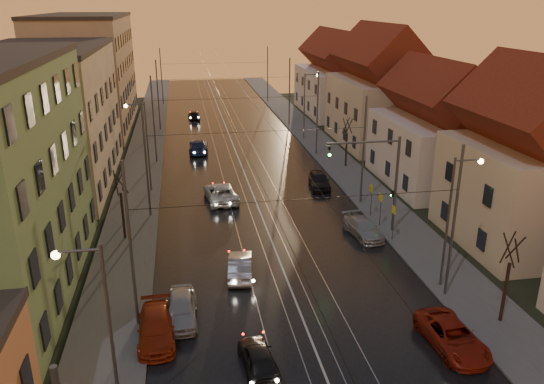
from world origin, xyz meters
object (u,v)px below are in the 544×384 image
street_lamp_0 (101,321)px  parked_left_3 (181,308)px  driving_car_0 (258,358)px  driving_car_1 (240,266)px  street_lamp_3 (307,99)px  driving_car_4 (194,115)px  parked_right_1 (363,228)px  street_lamp_1 (454,210)px  parked_right_0 (452,336)px  parked_left_2 (156,328)px  driving_car_3 (198,146)px  traffic_light_mast (383,173)px  parked_right_2 (319,180)px  driving_car_2 (221,193)px  street_lamp_2 (143,138)px

street_lamp_0 → parked_left_3: (2.75, 7.12, -4.18)m
driving_car_0 → driving_car_1: bearing=-96.5°
street_lamp_3 → driving_car_4: bearing=133.6°
driving_car_4 → street_lamp_0: bearing=81.7°
parked_right_1 → street_lamp_1: bearing=-80.4°
street_lamp_0 → parked_right_0: size_ratio=1.73×
driving_car_4 → parked_left_2: size_ratio=0.84×
street_lamp_3 → driving_car_4: size_ratio=2.15×
driving_car_3 → driving_car_4: size_ratio=1.34×
traffic_light_mast → parked_right_2: 11.28m
driving_car_2 → parked_right_2: size_ratio=1.23×
street_lamp_3 → parked_right_2: size_ratio=1.91×
street_lamp_0 → parked_left_3: 8.71m
street_lamp_0 → street_lamp_2: 28.00m
street_lamp_0 → traffic_light_mast: (17.10, 16.00, -0.29)m
driving_car_1 → driving_car_2: (-0.14, 13.20, 0.05)m
street_lamp_0 → parked_left_3: street_lamp_0 is taller
parked_right_1 → parked_left_3: bearing=-154.6°
parked_right_0 → parked_right_1: 13.25m
traffic_light_mast → parked_right_1: size_ratio=1.69×
street_lamp_2 → driving_car_0: size_ratio=2.23×
driving_car_1 → parked_right_2: parked_right_2 is taller
parked_right_0 → parked_right_2: (-0.43, 23.98, 0.07)m
street_lamp_0 → parked_right_2: street_lamp_0 is taller
driving_car_2 → driving_car_4: size_ratio=1.39×
street_lamp_0 → driving_car_4: (5.08, 57.78, -4.25)m
parked_left_2 → parked_right_0: size_ratio=0.96×
traffic_light_mast → driving_car_4: 43.65m
street_lamp_0 → parked_right_0: 16.48m
driving_car_1 → parked_left_3: (-3.62, -4.24, 0.04)m
parked_right_2 → driving_car_0: bearing=-104.4°
street_lamp_3 → driving_car_0: (-12.01, -41.54, -4.27)m
parked_right_1 → parked_left_2: bearing=-152.7°
driving_car_3 → parked_right_2: driving_car_3 is taller
driving_car_1 → parked_right_2: bearing=-113.4°
street_lamp_0 → street_lamp_1: same height
driving_car_0 → driving_car_3: size_ratio=0.72×
parked_left_2 → driving_car_4: bearing=84.2°
traffic_light_mast → driving_car_2: bearing=141.8°
street_lamp_1 → driving_car_0: size_ratio=2.23×
driving_car_1 → parked_left_2: size_ratio=0.91×
driving_car_2 → parked_left_2: (-4.72, -18.94, -0.07)m
street_lamp_3 → driving_car_2: bearing=-121.6°
parked_right_1 → parked_right_2: (-0.46, 10.73, 0.09)m
driving_car_0 → parked_left_2: (-4.70, 3.15, 0.03)m
driving_car_4 → parked_right_1: (10.68, -42.07, -0.01)m
street_lamp_0 → driving_car_3: (5.00, 40.17, -4.16)m
driving_car_2 → driving_car_0: bearing=84.2°
street_lamp_2 → driving_car_4: bearing=80.3°
street_lamp_0 → parked_right_2: (15.30, 26.44, -4.17)m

